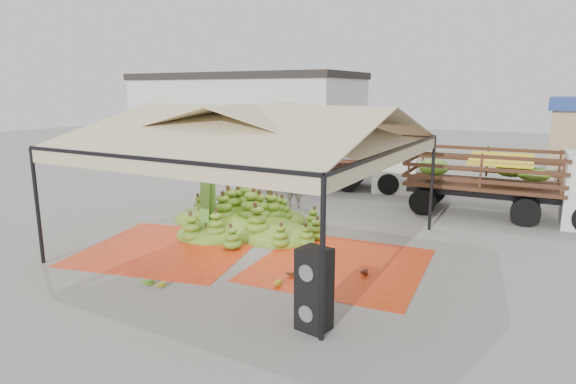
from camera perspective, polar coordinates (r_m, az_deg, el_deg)
The scene contains 17 objects.
ground at distance 14.09m, azimuth -3.74°, elevation -6.20°, with size 90.00×90.00×0.00m, color slate.
canopy_tent at distance 13.43m, azimuth -3.93°, elevation 7.30°, with size 8.10×8.10×4.00m.
building_white at distance 30.63m, azimuth -5.16°, elevation 8.81°, with size 14.30×6.30×5.40m.
tarp_left at distance 14.09m, azimuth -13.90°, elevation -6.52°, with size 4.46×4.25×0.01m, color #E14215.
tarp_right at distance 12.56m, azimuth 6.25°, elevation -8.53°, with size 4.11×4.32×0.01m, color #D14013.
banana_heap at distance 15.47m, azimuth -5.40°, elevation -2.19°, with size 5.75×4.72×1.23m, color #477819.
hand_yellow_a at distance 11.21m, azimuth -1.73°, elevation -10.51°, with size 0.47×0.38×0.21m, color gold.
hand_yellow_b at distance 11.52m, azimuth -15.21°, elevation -10.31°, with size 0.46×0.38×0.21m, color gold.
hand_red_a at distance 11.76m, azimuth 0.24°, elevation -9.41°, with size 0.45×0.37×0.20m, color #602B15.
hand_red_b at distance 11.95m, azimuth 8.59°, elevation -9.17°, with size 0.47×0.38×0.21m, color #541A13.
hand_green at distance 11.75m, azimuth -16.41°, elevation -9.95°, with size 0.45×0.36×0.20m, color #387518.
hanging_bunches at distance 13.15m, azimuth 7.79°, elevation 4.13°, with size 1.74×0.24×0.20m.
speaker_stack at distance 9.07m, azimuth 3.12°, elevation -11.44°, with size 0.64×0.58×1.58m.
banana_leaves at distance 14.63m, azimuth -9.14°, elevation -5.64°, with size 0.96×1.36×3.70m, color #34701D, non-canonical shape.
vendor at distance 18.29m, azimuth 0.69°, elevation 1.27°, with size 0.72×0.47×1.98m, color gray.
truck_left at distance 22.13m, azimuth 7.03°, elevation 4.21°, with size 7.09×3.70×2.32m.
truck_right at distance 18.43m, azimuth 25.78°, elevation 1.67°, with size 7.06×2.70×2.39m.
Camera 1 is at (7.37, -11.17, 4.39)m, focal length 30.00 mm.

